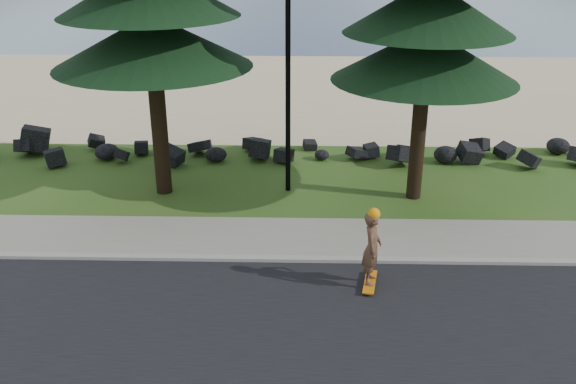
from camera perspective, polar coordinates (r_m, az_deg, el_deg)
ground at (r=15.41m, az=-0.29°, el=-4.51°), size 160.00×160.00×0.00m
road at (r=11.63m, az=-0.96°, el=-14.92°), size 160.00×7.00×0.02m
kerb at (r=14.60m, az=-0.40°, el=-5.99°), size 160.00×0.20×0.10m
sidewalk at (r=15.57m, az=-0.27°, el=-4.04°), size 160.00×2.00×0.08m
beach_sand at (r=29.02m, az=0.55°, el=9.04°), size 160.00×15.00×0.01m
seawall_boulders at (r=20.53m, az=0.16°, el=2.83°), size 60.00×2.40×1.10m
lamp_post at (r=17.09m, az=-0.00°, el=13.03°), size 0.25×0.14×8.14m
skateboarder at (r=13.38m, az=7.47°, el=-4.96°), size 0.48×0.99×1.79m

